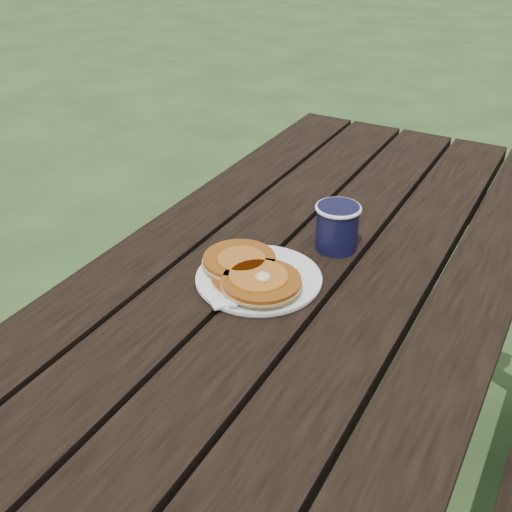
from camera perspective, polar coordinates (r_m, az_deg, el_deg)
The scene contains 6 objects.
picnic_table at distance 1.42m, azimuth 2.51°, elevation -15.58°, with size 1.36×1.80×0.75m.
plate at distance 1.18m, azimuth 0.25°, elevation -2.07°, with size 0.23×0.23×0.01m, color white.
pancake_stack at distance 1.16m, azimuth -0.48°, elevation -1.48°, with size 0.21×0.18×0.04m.
knife at distance 1.13m, azimuth 0.39°, elevation -3.42°, with size 0.02×0.18×0.01m, color white.
fork at distance 1.13m, azimuth -2.22°, elevation -2.89°, with size 0.03×0.16×0.01m, color white, non-canonical shape.
coffee_cup at distance 1.27m, azimuth 7.24°, elevation 2.80°, with size 0.09×0.09×0.09m.
Camera 1 is at (0.42, -0.88, 1.40)m, focal length 45.00 mm.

